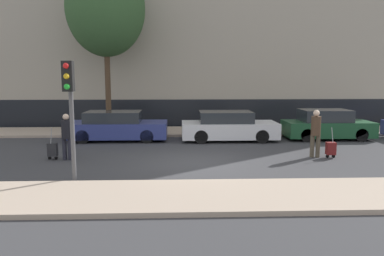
{
  "coord_description": "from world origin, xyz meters",
  "views": [
    {
      "loc": [
        -0.62,
        -12.44,
        2.91
      ],
      "look_at": [
        -0.08,
        1.8,
        0.95
      ],
      "focal_mm": 35.0,
      "sensor_mm": 36.0,
      "label": 1
    }
  ],
  "objects_px": {
    "pedestrian_left": "(67,134)",
    "bare_tree_near_crossing": "(106,8)",
    "parked_car_1": "(228,127)",
    "trolley_left": "(53,150)",
    "parked_car_0": "(117,127)",
    "parked_car_2": "(327,125)",
    "traffic_light": "(70,97)",
    "pedestrian_right": "(316,131)",
    "trolley_right": "(331,149)"
  },
  "relations": [
    {
      "from": "parked_car_0",
      "to": "pedestrian_left",
      "type": "bearing_deg",
      "value": -104.59
    },
    {
      "from": "pedestrian_left",
      "to": "bare_tree_near_crossing",
      "type": "distance_m",
      "value": 8.38
    },
    {
      "from": "parked_car_2",
      "to": "bare_tree_near_crossing",
      "type": "height_order",
      "value": "bare_tree_near_crossing"
    },
    {
      "from": "pedestrian_right",
      "to": "trolley_right",
      "type": "xyz_separation_m",
      "value": [
        0.54,
        -0.12,
        -0.64
      ]
    },
    {
      "from": "parked_car_1",
      "to": "trolley_left",
      "type": "bearing_deg",
      "value": -150.86
    },
    {
      "from": "parked_car_2",
      "to": "trolley_right",
      "type": "distance_m",
      "value": 4.33
    },
    {
      "from": "pedestrian_left",
      "to": "trolley_right",
      "type": "xyz_separation_m",
      "value": [
        9.4,
        -0.01,
        -0.58
      ]
    },
    {
      "from": "trolley_left",
      "to": "parked_car_1",
      "type": "bearing_deg",
      "value": 29.14
    },
    {
      "from": "parked_car_0",
      "to": "trolley_left",
      "type": "bearing_deg",
      "value": -111.83
    },
    {
      "from": "parked_car_0",
      "to": "bare_tree_near_crossing",
      "type": "bearing_deg",
      "value": 108.57
    },
    {
      "from": "parked_car_1",
      "to": "trolley_right",
      "type": "relative_size",
      "value": 3.91
    },
    {
      "from": "trolley_left",
      "to": "pedestrian_left",
      "type": "bearing_deg",
      "value": -9.87
    },
    {
      "from": "trolley_left",
      "to": "traffic_light",
      "type": "distance_m",
      "value": 4.0
    },
    {
      "from": "trolley_left",
      "to": "trolley_right",
      "type": "bearing_deg",
      "value": -0.58
    },
    {
      "from": "trolley_left",
      "to": "traffic_light",
      "type": "bearing_deg",
      "value": -63.12
    },
    {
      "from": "parked_car_1",
      "to": "traffic_light",
      "type": "relative_size",
      "value": 1.3
    },
    {
      "from": "parked_car_0",
      "to": "pedestrian_left",
      "type": "relative_size",
      "value": 2.76
    },
    {
      "from": "parked_car_0",
      "to": "parked_car_1",
      "type": "relative_size",
      "value": 1.04
    },
    {
      "from": "parked_car_1",
      "to": "bare_tree_near_crossing",
      "type": "distance_m",
      "value": 8.57
    },
    {
      "from": "trolley_left",
      "to": "pedestrian_right",
      "type": "distance_m",
      "value": 9.43
    },
    {
      "from": "pedestrian_left",
      "to": "bare_tree_near_crossing",
      "type": "relative_size",
      "value": 0.19
    },
    {
      "from": "trolley_left",
      "to": "bare_tree_near_crossing",
      "type": "relative_size",
      "value": 0.13
    },
    {
      "from": "trolley_left",
      "to": "parked_car_0",
      "type": "bearing_deg",
      "value": 68.17
    },
    {
      "from": "trolley_left",
      "to": "pedestrian_right",
      "type": "height_order",
      "value": "pedestrian_right"
    },
    {
      "from": "parked_car_0",
      "to": "pedestrian_left",
      "type": "xyz_separation_m",
      "value": [
        -1.07,
        -4.13,
        0.29
      ]
    },
    {
      "from": "pedestrian_left",
      "to": "bare_tree_near_crossing",
      "type": "xyz_separation_m",
      "value": [
        0.3,
        6.42,
        5.37
      ]
    },
    {
      "from": "parked_car_0",
      "to": "traffic_light",
      "type": "bearing_deg",
      "value": -90.47
    },
    {
      "from": "pedestrian_right",
      "to": "trolley_right",
      "type": "distance_m",
      "value": 0.84
    },
    {
      "from": "pedestrian_right",
      "to": "traffic_light",
      "type": "height_order",
      "value": "traffic_light"
    },
    {
      "from": "pedestrian_left",
      "to": "bare_tree_near_crossing",
      "type": "height_order",
      "value": "bare_tree_near_crossing"
    },
    {
      "from": "parked_car_2",
      "to": "traffic_light",
      "type": "height_order",
      "value": "traffic_light"
    },
    {
      "from": "pedestrian_right",
      "to": "traffic_light",
      "type": "distance_m",
      "value": 8.55
    },
    {
      "from": "parked_car_0",
      "to": "pedestrian_right",
      "type": "distance_m",
      "value": 8.77
    },
    {
      "from": "bare_tree_near_crossing",
      "to": "parked_car_2",
      "type": "bearing_deg",
      "value": -12.6
    },
    {
      "from": "parked_car_0",
      "to": "pedestrian_left",
      "type": "distance_m",
      "value": 4.27
    },
    {
      "from": "traffic_light",
      "to": "bare_tree_near_crossing",
      "type": "height_order",
      "value": "bare_tree_near_crossing"
    },
    {
      "from": "pedestrian_right",
      "to": "bare_tree_near_crossing",
      "type": "bearing_deg",
      "value": -23.47
    },
    {
      "from": "parked_car_1",
      "to": "trolley_right",
      "type": "distance_m",
      "value": 5.02
    },
    {
      "from": "trolley_right",
      "to": "bare_tree_near_crossing",
      "type": "relative_size",
      "value": 0.13
    },
    {
      "from": "parked_car_0",
      "to": "pedestrian_left",
      "type": "height_order",
      "value": "pedestrian_left"
    },
    {
      "from": "pedestrian_left",
      "to": "traffic_light",
      "type": "xyz_separation_m",
      "value": [
        1.02,
        -2.98,
        1.46
      ]
    },
    {
      "from": "parked_car_0",
      "to": "parked_car_2",
      "type": "height_order",
      "value": "parked_car_2"
    },
    {
      "from": "traffic_light",
      "to": "bare_tree_near_crossing",
      "type": "bearing_deg",
      "value": 94.34
    },
    {
      "from": "parked_car_1",
      "to": "pedestrian_left",
      "type": "xyz_separation_m",
      "value": [
        -6.2,
        -3.85,
        0.29
      ]
    },
    {
      "from": "parked_car_2",
      "to": "traffic_light",
      "type": "xyz_separation_m",
      "value": [
        -9.85,
        -7.04,
        1.73
      ]
    },
    {
      "from": "trolley_left",
      "to": "traffic_light",
      "type": "height_order",
      "value": "traffic_light"
    },
    {
      "from": "parked_car_0",
      "to": "traffic_light",
      "type": "xyz_separation_m",
      "value": [
        -0.06,
        -7.11,
        1.75
      ]
    },
    {
      "from": "parked_car_2",
      "to": "trolley_left",
      "type": "distance_m",
      "value": 12.08
    },
    {
      "from": "trolley_left",
      "to": "bare_tree_near_crossing",
      "type": "height_order",
      "value": "bare_tree_near_crossing"
    },
    {
      "from": "parked_car_1",
      "to": "pedestrian_right",
      "type": "xyz_separation_m",
      "value": [
        2.66,
        -3.74,
        0.35
      ]
    }
  ]
}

